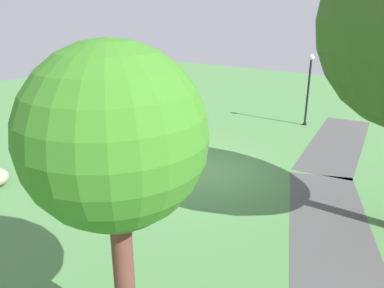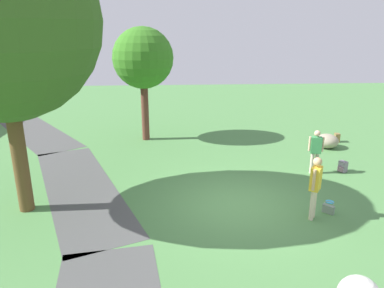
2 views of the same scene
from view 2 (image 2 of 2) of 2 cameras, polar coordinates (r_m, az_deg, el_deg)
ground_plane at (r=11.01m, az=6.87°, el=-9.43°), size 48.00×48.00×0.00m
footpath_segment_mid at (r=12.65m, az=-17.18°, el=-6.37°), size 8.19×4.94×0.01m
footpath_segment_far at (r=20.07m, az=-23.37°, el=1.83°), size 7.75×6.29×0.01m
young_tree_near_path at (r=16.58m, az=-7.70°, el=13.11°), size 2.70×2.70×5.10m
lawn_boulder at (r=16.90m, az=20.42°, el=0.45°), size 1.29×1.29×0.61m
woman_with_handbag at (r=10.29m, az=18.77°, el=-5.90°), size 0.44×0.40×1.78m
man_near_boulder at (r=13.57m, az=18.83°, el=-0.74°), size 0.32×0.51×1.60m
handbag_on_grass at (r=11.11m, az=20.62°, el=-9.45°), size 0.38×0.38×0.31m
backpack_by_boulder at (r=17.95m, az=21.74°, el=0.91°), size 0.30×0.28×0.40m
spare_backpack_on_lawn at (r=14.32m, az=22.55°, el=-3.30°), size 0.34×0.34×0.40m
frisbee_on_grass at (r=11.83m, az=20.81°, el=-8.48°), size 0.25×0.25×0.02m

